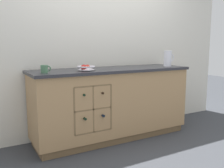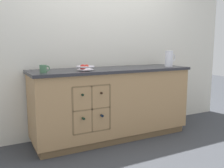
{
  "view_description": "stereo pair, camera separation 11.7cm",
  "coord_description": "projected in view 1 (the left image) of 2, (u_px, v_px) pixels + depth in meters",
  "views": [
    {
      "loc": [
        -1.57,
        -2.79,
        1.22
      ],
      "look_at": [
        0.0,
        0.0,
        0.72
      ],
      "focal_mm": 40.0,
      "sensor_mm": 36.0,
      "label": 1
    },
    {
      "loc": [
        -1.47,
        -2.84,
        1.22
      ],
      "look_at": [
        0.0,
        0.0,
        0.72
      ],
      "focal_mm": 40.0,
      "sensor_mm": 36.0,
      "label": 2
    }
  ],
  "objects": [
    {
      "name": "back_wall",
      "position": [
        99.0,
        41.0,
        3.46
      ],
      "size": [
        4.46,
        0.06,
        2.55
      ],
      "primitive_type": "cube",
      "color": "silver",
      "rests_on": "ground_plane"
    },
    {
      "name": "white_pitcher",
      "position": [
        168.0,
        58.0,
        3.51
      ],
      "size": [
        0.17,
        0.12,
        0.22
      ],
      "color": "white",
      "rests_on": "kitchen_island"
    },
    {
      "name": "fruit_bowl",
      "position": [
        86.0,
        68.0,
        2.92
      ],
      "size": [
        0.22,
        0.22,
        0.08
      ],
      "color": "silver",
      "rests_on": "kitchen_island"
    },
    {
      "name": "ceramic_mug",
      "position": [
        45.0,
        69.0,
        2.66
      ],
      "size": [
        0.11,
        0.07,
        0.09
      ],
      "color": "#4C7A56",
      "rests_on": "kitchen_island"
    },
    {
      "name": "ground_plane",
      "position": [
        112.0,
        137.0,
        3.35
      ],
      "size": [
        14.0,
        14.0,
        0.0
      ],
      "primitive_type": "plane",
      "color": "#383A3F"
    },
    {
      "name": "kitchen_island",
      "position": [
        112.0,
        103.0,
        3.27
      ],
      "size": [
        2.1,
        0.64,
        0.92
      ],
      "color": "brown",
      "rests_on": "ground_plane"
    }
  ]
}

